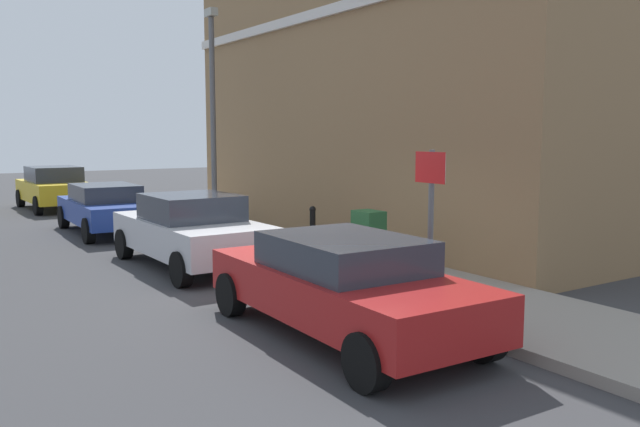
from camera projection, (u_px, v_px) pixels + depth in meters
name	position (u px, v px, depth m)	size (l,w,h in m)	color
ground	(305.00, 299.00, 10.62)	(80.00, 80.00, 0.00)	#38383A
sidewalk	(244.00, 236.00, 16.63)	(2.59, 30.00, 0.15)	gray
corner_building	(417.00, 59.00, 17.38)	(6.49, 13.28, 9.28)	olive
car_red	(343.00, 283.00, 8.59)	(1.98, 4.52, 1.35)	maroon
car_silver	(191.00, 230.00, 13.14)	(2.03, 4.32, 1.47)	#B7B7BC
car_blue	(106.00, 207.00, 17.61)	(1.91, 4.25, 1.32)	navy
car_yellow	(54.00, 187.00, 23.13)	(2.02, 4.16, 1.52)	gold
utility_cabinet	(368.00, 245.00, 11.78)	(0.46, 0.61, 1.15)	#1E4C28
bollard_near_cabinet	(313.00, 229.00, 13.52)	(0.14, 0.14, 1.04)	black
bollard_far_kerb	(237.00, 223.00, 14.55)	(0.14, 0.14, 1.04)	black
street_sign	(431.00, 205.00, 9.25)	(0.08, 0.60, 2.30)	#59595B
lamppost	(213.00, 109.00, 17.07)	(0.20, 0.44, 5.72)	#59595B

